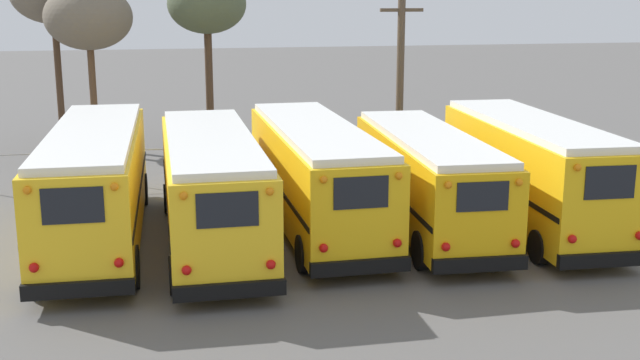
% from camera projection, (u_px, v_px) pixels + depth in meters
% --- Properties ---
extents(ground_plane, '(160.00, 160.00, 0.00)m').
position_uv_depth(ground_plane, '(316.00, 227.00, 24.43)').
color(ground_plane, '#5B5956').
extents(school_bus_0, '(2.72, 10.71, 3.28)m').
position_uv_depth(school_bus_0, '(96.00, 181.00, 22.59)').
color(school_bus_0, yellow).
rests_on(school_bus_0, ground).
extents(school_bus_1, '(2.63, 10.17, 3.15)m').
position_uv_depth(school_bus_1, '(211.00, 186.00, 22.41)').
color(school_bus_1, yellow).
rests_on(school_bus_1, ground).
extents(school_bus_2, '(2.68, 10.54, 3.15)m').
position_uv_depth(school_bus_2, '(316.00, 172.00, 24.04)').
color(school_bus_2, yellow).
rests_on(school_bus_2, ground).
extents(school_bus_3, '(2.85, 9.57, 2.97)m').
position_uv_depth(school_bus_3, '(427.00, 178.00, 23.77)').
color(school_bus_3, '#EAAA0F').
rests_on(school_bus_3, ground).
extents(school_bus_4, '(2.85, 9.59, 3.30)m').
position_uv_depth(school_bus_4, '(530.00, 169.00, 24.17)').
color(school_bus_4, yellow).
rests_on(school_bus_4, ground).
extents(utility_pole, '(1.80, 0.31, 7.14)m').
position_uv_depth(utility_pole, '(400.00, 74.00, 32.95)').
color(utility_pole, brown).
rests_on(utility_pole, ground).
extents(bare_tree_1, '(3.73, 3.73, 7.35)m').
position_uv_depth(bare_tree_1, '(88.00, 18.00, 34.21)').
color(bare_tree_1, brown).
rests_on(bare_tree_1, ground).
extents(bare_tree_2, '(3.48, 3.48, 7.78)m').
position_uv_depth(bare_tree_2, '(207.00, 6.00, 35.38)').
color(bare_tree_2, '#473323').
rests_on(bare_tree_2, ground).
extents(fence_line, '(20.80, 0.06, 1.42)m').
position_uv_depth(fence_line, '(283.00, 155.00, 30.22)').
color(fence_line, '#939399').
rests_on(fence_line, ground).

